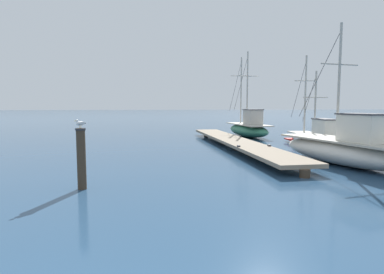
# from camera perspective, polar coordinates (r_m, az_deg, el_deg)

# --- Properties ---
(floating_dock) EXTENTS (2.07, 17.23, 0.53)m
(floating_dock) POSITION_cam_1_polar(r_m,az_deg,el_deg) (19.57, 7.53, -0.71)
(floating_dock) COLOR gray
(floating_dock) RESTS_ON ground
(fishing_boat_0) EXTENTS (2.45, 8.25, 5.68)m
(fishing_boat_0) POSITION_cam_1_polar(r_m,az_deg,el_deg) (20.31, 21.29, -0.38)
(fishing_boat_0) COLOR silver
(fishing_boat_0) RESTS_ON ground
(fishing_boat_1) EXTENTS (2.50, 7.72, 6.79)m
(fishing_boat_1) POSITION_cam_1_polar(r_m,az_deg,el_deg) (26.19, 9.99, 1.58)
(fishing_boat_1) COLOR #337556
(fishing_boat_1) RESTS_ON ground
(fishing_boat_2) EXTENTS (3.39, 7.11, 5.95)m
(fishing_boat_2) POSITION_cam_1_polar(r_m,az_deg,el_deg) (15.00, 25.35, -1.83)
(fishing_boat_2) COLOR silver
(fishing_boat_2) RESTS_ON ground
(mooring_piling) EXTENTS (0.30, 0.30, 1.82)m
(mooring_piling) POSITION_cam_1_polar(r_m,az_deg,el_deg) (10.09, -19.00, -3.48)
(mooring_piling) COLOR #3D3023
(mooring_piling) RESTS_ON ground
(perched_seagull) EXTENTS (0.29, 0.32, 0.27)m
(perched_seagull) POSITION_cam_1_polar(r_m,az_deg,el_deg) (9.99, -19.16, 2.34)
(perched_seagull) COLOR gold
(perched_seagull) RESTS_ON mooring_piling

